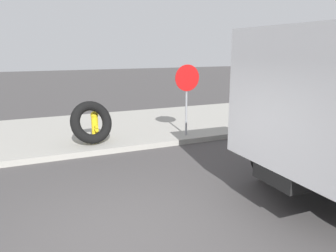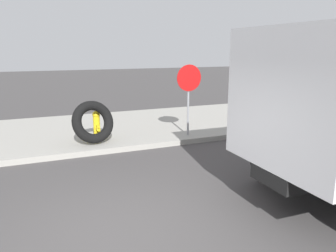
{
  "view_description": "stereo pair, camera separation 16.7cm",
  "coord_description": "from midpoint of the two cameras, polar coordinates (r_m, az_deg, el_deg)",
  "views": [
    {
      "loc": [
        -1.19,
        -4.24,
        2.67
      ],
      "look_at": [
        1.87,
        2.52,
        0.96
      ],
      "focal_mm": 36.24,
      "sensor_mm": 36.0,
      "label": 1
    },
    {
      "loc": [
        -1.04,
        -4.31,
        2.67
      ],
      "look_at": [
        1.87,
        2.52,
        0.96
      ],
      "focal_mm": 36.24,
      "sensor_mm": 36.0,
      "label": 2
    }
  ],
  "objects": [
    {
      "name": "ground_plane",
      "position": [
        5.16,
        -8.77,
        -18.35
      ],
      "size": [
        80.0,
        80.0,
        0.0
      ],
      "primitive_type": "plane",
      "color": "#423F3F"
    },
    {
      "name": "sidewalk_curb",
      "position": [
        11.14,
        -17.93,
        -1.17
      ],
      "size": [
        36.0,
        5.0,
        0.15
      ],
      "primitive_type": "cube",
      "color": "#99968E",
      "rests_on": "ground"
    },
    {
      "name": "stop_sign",
      "position": [
        9.82,
        2.71,
        6.59
      ],
      "size": [
        0.76,
        0.08,
        2.07
      ],
      "color": "gray",
      "rests_on": "sidewalk_curb"
    },
    {
      "name": "fire_hydrant",
      "position": [
        9.73,
        -12.68,
        0.24
      ],
      "size": [
        0.22,
        0.49,
        0.81
      ],
      "color": "yellow",
      "rests_on": "sidewalk_curb"
    },
    {
      "name": "loose_tire",
      "position": [
        9.29,
        -13.25,
        0.6
      ],
      "size": [
        1.28,
        0.89,
        1.18
      ],
      "primitive_type": "torus",
      "rotation": [
        1.22,
        0.0,
        0.23
      ],
      "color": "black",
      "rests_on": "sidewalk_curb"
    }
  ]
}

